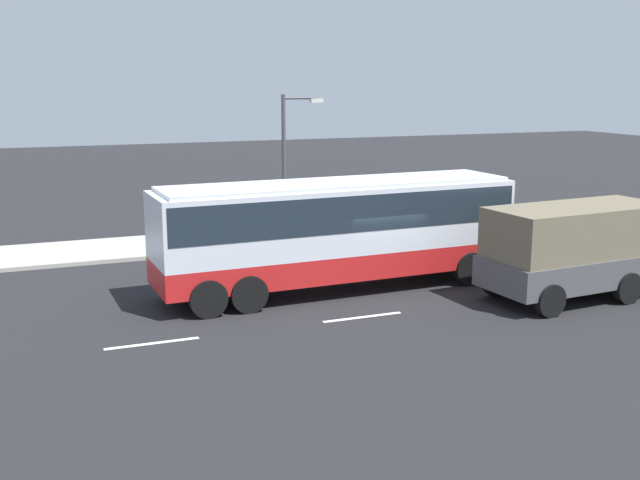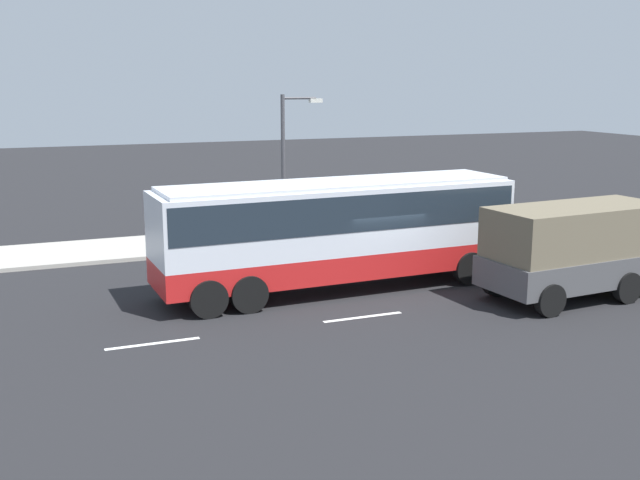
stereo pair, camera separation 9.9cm
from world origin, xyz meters
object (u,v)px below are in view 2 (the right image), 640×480
street_lamp (288,158)px  cargo_truck (601,245)px  car_yellow_taxi (574,243)px  pedestrian_near_curb (476,202)px  coach_bus (338,223)px  car_white_minivan (559,225)px  pedestrian_at_crossing (328,214)px

street_lamp → cargo_truck: bearing=-56.7°
car_yellow_taxi → street_lamp: (-8.74, 6.52, 2.83)m
cargo_truck → pedestrian_near_curb: bearing=72.2°
coach_bus → car_white_minivan: bearing=13.4°
cargo_truck → car_yellow_taxi: cargo_truck is taller
car_yellow_taxi → pedestrian_at_crossing: 9.87m
cargo_truck → car_yellow_taxi: 4.25m
street_lamp → car_white_minivan: bearing=-19.0°
cargo_truck → car_white_minivan: bearing=55.9°
cargo_truck → street_lamp: size_ratio=1.43×
car_white_minivan → pedestrian_at_crossing: (-8.42, 4.31, 0.30)m
car_yellow_taxi → pedestrian_near_curb: 7.29m
car_white_minivan → pedestrian_at_crossing: size_ratio=2.67×
pedestrian_near_curb → pedestrian_at_crossing: 7.29m
car_white_minivan → pedestrian_near_curb: 4.49m
coach_bus → pedestrian_near_curb: bearing=34.5°
cargo_truck → car_white_minivan: cargo_truck is taller
pedestrian_near_curb → pedestrian_at_crossing: (-7.29, -0.03, -0.08)m
pedestrian_at_crossing → pedestrian_near_curb: bearing=58.2°
pedestrian_near_curb → street_lamp: size_ratio=0.30×
coach_bus → car_white_minivan: coach_bus is taller
car_white_minivan → street_lamp: street_lamp is taller
pedestrian_near_curb → pedestrian_at_crossing: bearing=103.5°
car_yellow_taxi → pedestrian_near_curb: size_ratio=2.55×
pedestrian_near_curb → street_lamp: bearing=107.8°
coach_bus → car_yellow_taxi: 9.56m
cargo_truck → pedestrian_near_curb: cargo_truck is taller
coach_bus → car_yellow_taxi: bearing=-1.1°
pedestrian_near_curb → car_yellow_taxi: bearing=-171.2°
coach_bus → cargo_truck: coach_bus is taller
car_yellow_taxi → pedestrian_at_crossing: size_ratio=2.74×
coach_bus → car_white_minivan: 11.65m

